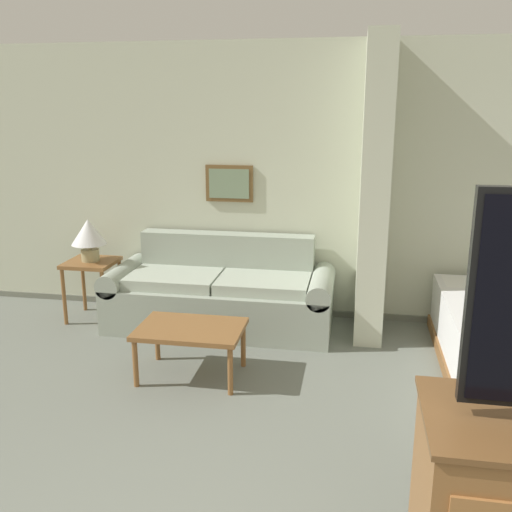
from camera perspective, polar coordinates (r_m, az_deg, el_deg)
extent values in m
cube|color=beige|center=(5.47, 7.75, 7.13)|extent=(7.30, 0.12, 2.60)
cube|color=slate|center=(5.70, 7.28, -5.71)|extent=(7.30, 0.02, 0.06)
cube|color=brown|center=(5.52, -2.69, 7.25)|extent=(0.46, 0.02, 0.35)
cube|color=gray|center=(5.51, -2.72, 7.23)|extent=(0.39, 0.01, 0.28)
cube|color=beige|center=(5.05, 11.74, 6.33)|extent=(0.24, 0.71, 2.60)
cube|color=#99A393|center=(5.36, -3.59, -4.97)|extent=(1.68, 0.84, 0.42)
cube|color=#99A393|center=(5.53, -2.88, 0.18)|extent=(1.68, 0.20, 0.41)
cube|color=#99A393|center=(5.64, -12.90, -4.29)|extent=(0.19, 0.84, 0.42)
cylinder|color=#99A393|center=(5.57, -13.05, -1.85)|extent=(0.21, 0.84, 0.21)
cube|color=#99A393|center=(5.22, 6.49, -5.56)|extent=(0.19, 0.84, 0.42)
cylinder|color=#99A393|center=(5.14, 6.57, -2.94)|extent=(0.21, 0.84, 0.21)
cube|color=#AAB5A4|center=(5.34, -8.15, -2.24)|extent=(0.82, 0.60, 0.10)
cube|color=#AAB5A4|center=(5.15, 0.78, -2.74)|extent=(0.82, 0.60, 0.10)
cube|color=brown|center=(4.36, -6.56, -7.28)|extent=(0.79, 0.55, 0.04)
cylinder|color=brown|center=(4.35, -11.96, -10.46)|extent=(0.04, 0.04, 0.37)
cylinder|color=brown|center=(4.15, -2.59, -11.42)|extent=(0.04, 0.04, 0.37)
cylinder|color=brown|center=(4.75, -9.85, -8.12)|extent=(0.04, 0.04, 0.37)
cylinder|color=brown|center=(4.57, -1.29, -8.86)|extent=(0.04, 0.04, 0.37)
cube|color=brown|center=(5.67, -16.18, -0.64)|extent=(0.46, 0.46, 0.04)
cylinder|color=brown|center=(5.68, -18.64, -3.90)|extent=(0.04, 0.04, 0.55)
cylinder|color=brown|center=(5.50, -15.00, -4.21)|extent=(0.04, 0.04, 0.55)
cylinder|color=brown|center=(6.01, -16.86, -2.73)|extent=(0.04, 0.04, 0.55)
cylinder|color=brown|center=(5.84, -13.39, -2.98)|extent=(0.04, 0.04, 0.55)
cylinder|color=tan|center=(5.65, -16.24, 0.09)|extent=(0.17, 0.17, 0.11)
cylinder|color=tan|center=(5.63, -16.30, 0.90)|extent=(0.02, 0.02, 0.05)
cone|color=silver|center=(5.60, -16.40, 2.35)|extent=(0.33, 0.33, 0.24)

